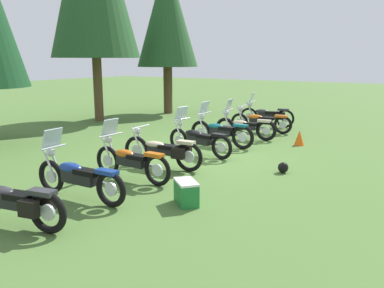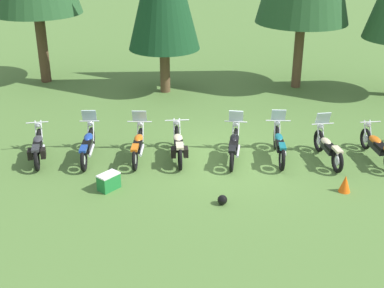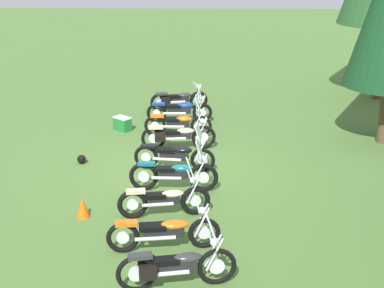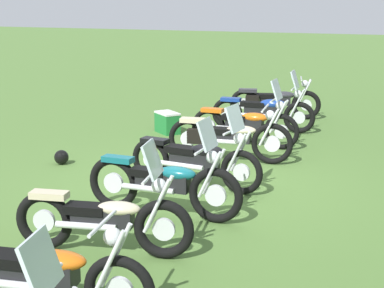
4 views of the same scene
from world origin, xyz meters
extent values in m
plane|color=#4C7033|center=(0.00, 0.00, 0.00)|extent=(80.00, 80.00, 0.00)
torus|color=black|center=(-5.99, 0.58, 0.35)|extent=(0.27, 0.71, 0.70)
cylinder|color=silver|center=(-5.99, 0.58, 0.35)|extent=(0.11, 0.27, 0.26)
torus|color=black|center=(-5.66, -0.87, 0.35)|extent=(0.27, 0.71, 0.70)
cylinder|color=silver|center=(-5.66, -0.87, 0.35)|extent=(0.11, 0.27, 0.26)
cube|color=black|center=(-5.82, -0.15, 0.45)|extent=(0.39, 0.77, 0.22)
ellipsoid|color=#2D2D33|center=(-5.87, 0.05, 0.58)|extent=(0.40, 0.57, 0.17)
cube|color=black|center=(-5.78, -0.35, 0.55)|extent=(0.37, 0.54, 0.10)
cube|color=#2D2D33|center=(-5.68, -0.80, 0.67)|extent=(0.30, 0.48, 0.08)
cylinder|color=silver|center=(-6.06, 0.50, 0.65)|extent=(0.12, 0.34, 0.65)
cylinder|color=silver|center=(-5.89, 0.54, 0.65)|extent=(0.12, 0.34, 0.65)
cylinder|color=silver|center=(-5.96, 0.44, 0.99)|extent=(0.66, 0.18, 0.04)
sphere|color=silver|center=(-5.98, 0.53, 0.87)|extent=(0.20, 0.20, 0.17)
cylinder|color=silver|center=(-5.65, -0.28, 0.37)|extent=(0.24, 0.74, 0.08)
cube|color=black|center=(-5.88, -0.72, 0.45)|extent=(0.21, 0.34, 0.26)
cube|color=black|center=(-5.53, -0.64, 0.45)|extent=(0.21, 0.34, 0.26)
torus|color=black|center=(-4.37, 0.73, 0.35)|extent=(0.15, 0.70, 0.69)
cylinder|color=silver|center=(-4.37, 0.73, 0.35)|extent=(0.06, 0.26, 0.26)
torus|color=black|center=(-4.28, -0.87, 0.35)|extent=(0.15, 0.70, 0.69)
cylinder|color=silver|center=(-4.28, -0.87, 0.35)|extent=(0.06, 0.26, 0.26)
cube|color=black|center=(-4.33, -0.07, 0.46)|extent=(0.26, 0.81, 0.26)
ellipsoid|color=navy|center=(-4.34, 0.15, 0.62)|extent=(0.30, 0.58, 0.20)
cube|color=black|center=(-4.31, -0.29, 0.59)|extent=(0.28, 0.54, 0.10)
cube|color=navy|center=(-4.29, -0.79, 0.67)|extent=(0.22, 0.45, 0.08)
cylinder|color=silver|center=(-4.45, 0.67, 0.64)|extent=(0.06, 0.34, 0.65)
cylinder|color=silver|center=(-4.29, 0.68, 0.64)|extent=(0.06, 0.34, 0.65)
cylinder|color=silver|center=(-4.36, 0.59, 0.98)|extent=(0.60, 0.07, 0.04)
sphere|color=silver|center=(-4.37, 0.68, 0.86)|extent=(0.18, 0.18, 0.17)
cylinder|color=silver|center=(-4.18, -0.24, 0.37)|extent=(0.12, 0.80, 0.08)
cube|color=silver|center=(-4.36, 0.61, 1.16)|extent=(0.45, 0.18, 0.39)
torus|color=black|center=(-2.80, 0.71, 0.35)|extent=(0.10, 0.70, 0.70)
cylinder|color=silver|center=(-2.80, 0.71, 0.35)|extent=(0.05, 0.27, 0.27)
torus|color=black|center=(-2.80, -0.79, 0.35)|extent=(0.10, 0.70, 0.70)
cylinder|color=silver|center=(-2.80, -0.79, 0.35)|extent=(0.05, 0.27, 0.27)
cube|color=black|center=(-2.80, -0.04, 0.46)|extent=(0.22, 0.74, 0.23)
ellipsoid|color=#D16014|center=(-2.80, 0.17, 0.60)|extent=(0.27, 0.53, 0.18)
cube|color=black|center=(-2.80, -0.25, 0.57)|extent=(0.25, 0.50, 0.10)
cube|color=#D16014|center=(-2.80, -0.71, 0.68)|extent=(0.20, 0.44, 0.08)
cylinder|color=silver|center=(-2.88, 0.65, 0.65)|extent=(0.05, 0.34, 0.65)
cylinder|color=silver|center=(-2.72, 0.65, 0.65)|extent=(0.05, 0.34, 0.65)
cylinder|color=silver|center=(-2.80, 0.57, 0.99)|extent=(0.76, 0.04, 0.04)
sphere|color=silver|center=(-2.80, 0.66, 0.87)|extent=(0.17, 0.17, 0.17)
cylinder|color=silver|center=(-2.67, -0.21, 0.37)|extent=(0.08, 0.74, 0.08)
cube|color=silver|center=(-2.80, 0.59, 1.17)|extent=(0.44, 0.15, 0.39)
torus|color=black|center=(-1.65, 0.80, 0.37)|extent=(0.18, 0.75, 0.74)
cylinder|color=silver|center=(-1.65, 0.80, 0.37)|extent=(0.08, 0.29, 0.29)
torus|color=black|center=(-1.49, -0.72, 0.37)|extent=(0.18, 0.75, 0.74)
cylinder|color=silver|center=(-1.49, -0.72, 0.37)|extent=(0.08, 0.29, 0.29)
cube|color=black|center=(-1.57, 0.04, 0.46)|extent=(0.31, 0.78, 0.21)
ellipsoid|color=beige|center=(-1.60, 0.25, 0.59)|extent=(0.34, 0.57, 0.16)
cube|color=black|center=(-1.55, -0.17, 0.56)|extent=(0.32, 0.53, 0.10)
cube|color=beige|center=(-1.50, -0.65, 0.72)|extent=(0.26, 0.46, 0.08)
cylinder|color=silver|center=(-1.73, 0.73, 0.67)|extent=(0.08, 0.34, 0.65)
cylinder|color=silver|center=(-1.56, 0.75, 0.67)|extent=(0.08, 0.34, 0.65)
cylinder|color=silver|center=(-1.64, 0.66, 1.01)|extent=(0.76, 0.12, 0.04)
sphere|color=silver|center=(-1.65, 0.75, 0.89)|extent=(0.19, 0.19, 0.17)
cylinder|color=silver|center=(-1.41, -0.11, 0.39)|extent=(0.16, 0.76, 0.08)
cube|color=black|center=(-1.69, -0.55, 0.47)|extent=(0.17, 0.33, 0.26)
cube|color=black|center=(-1.33, -0.51, 0.47)|extent=(0.17, 0.33, 0.26)
torus|color=black|center=(0.21, 0.79, 0.34)|extent=(0.18, 0.69, 0.69)
cylinder|color=silver|center=(0.21, 0.79, 0.34)|extent=(0.08, 0.27, 0.26)
torus|color=black|center=(0.02, -0.79, 0.34)|extent=(0.18, 0.69, 0.69)
cylinder|color=silver|center=(0.02, -0.79, 0.34)|extent=(0.08, 0.27, 0.26)
cube|color=black|center=(0.11, 0.00, 0.46)|extent=(0.32, 0.81, 0.25)
ellipsoid|color=black|center=(0.14, 0.22, 0.61)|extent=(0.35, 0.59, 0.20)
cube|color=black|center=(0.09, -0.22, 0.58)|extent=(0.33, 0.55, 0.10)
cube|color=black|center=(0.03, -0.71, 0.67)|extent=(0.26, 0.46, 0.08)
cylinder|color=silver|center=(0.12, 0.74, 0.64)|extent=(0.08, 0.34, 0.65)
cylinder|color=silver|center=(0.29, 0.72, 0.64)|extent=(0.08, 0.34, 0.65)
cylinder|color=silver|center=(0.19, 0.65, 0.98)|extent=(0.70, 0.12, 0.04)
sphere|color=silver|center=(0.20, 0.74, 0.86)|extent=(0.19, 0.19, 0.17)
cylinder|color=silver|center=(0.23, -0.19, 0.36)|extent=(0.17, 0.79, 0.08)
cube|color=silver|center=(0.20, 0.67, 1.16)|extent=(0.46, 0.20, 0.39)
torus|color=black|center=(1.51, 0.82, 0.38)|extent=(0.13, 0.76, 0.75)
cylinder|color=silver|center=(1.51, 0.82, 0.38)|extent=(0.06, 0.29, 0.29)
torus|color=black|center=(1.48, -0.70, 0.38)|extent=(0.13, 0.76, 0.75)
cylinder|color=silver|center=(1.48, -0.70, 0.38)|extent=(0.06, 0.29, 0.29)
cube|color=black|center=(1.49, 0.06, 0.48)|extent=(0.21, 0.76, 0.23)
ellipsoid|color=#14606B|center=(1.50, 0.27, 0.62)|extent=(0.26, 0.54, 0.18)
cube|color=black|center=(1.49, -0.15, 0.59)|extent=(0.24, 0.51, 0.10)
cube|color=#14606B|center=(1.48, -0.62, 0.73)|extent=(0.19, 0.44, 0.08)
cylinder|color=silver|center=(1.43, 0.76, 0.67)|extent=(0.05, 0.34, 0.65)
cylinder|color=silver|center=(1.58, 0.76, 0.67)|extent=(0.05, 0.34, 0.65)
cylinder|color=silver|center=(1.50, 0.68, 1.01)|extent=(0.77, 0.05, 0.04)
sphere|color=silver|center=(1.51, 0.77, 0.89)|extent=(0.17, 0.17, 0.17)
cylinder|color=silver|center=(1.61, -0.11, 0.40)|extent=(0.09, 0.76, 0.08)
cube|color=silver|center=(1.51, 0.70, 1.19)|extent=(0.44, 0.16, 0.39)
torus|color=black|center=(2.82, 0.65, 0.35)|extent=(0.24, 0.72, 0.71)
cylinder|color=silver|center=(2.82, 0.65, 0.35)|extent=(0.09, 0.27, 0.26)
torus|color=black|center=(3.07, -0.78, 0.35)|extent=(0.24, 0.72, 0.71)
cylinder|color=silver|center=(3.07, -0.78, 0.35)|extent=(0.09, 0.27, 0.26)
cube|color=black|center=(2.95, -0.07, 0.44)|extent=(0.32, 0.74, 0.20)
ellipsoid|color=beige|center=(2.91, 0.13, 0.57)|extent=(0.34, 0.55, 0.16)
cube|color=black|center=(2.98, -0.27, 0.54)|extent=(0.32, 0.51, 0.10)
cube|color=beige|center=(3.05, -0.71, 0.68)|extent=(0.26, 0.47, 0.08)
cylinder|color=silver|center=(2.76, 0.58, 0.65)|extent=(0.10, 0.34, 0.65)
cylinder|color=silver|center=(2.91, 0.60, 0.65)|extent=(0.10, 0.34, 0.65)
cylinder|color=silver|center=(2.85, 0.51, 0.99)|extent=(0.70, 0.15, 0.04)
sphere|color=silver|center=(2.83, 0.60, 0.87)|extent=(0.20, 0.20, 0.17)
cylinder|color=silver|center=(3.10, -0.20, 0.37)|extent=(0.20, 0.72, 0.08)
cube|color=silver|center=(2.84, 0.53, 1.17)|extent=(0.46, 0.22, 0.39)
torus|color=black|center=(4.34, 0.87, 0.34)|extent=(0.20, 0.69, 0.68)
cylinder|color=silver|center=(4.34, 0.87, 0.34)|extent=(0.09, 0.26, 0.26)
torus|color=black|center=(4.58, -0.79, 0.34)|extent=(0.20, 0.69, 0.68)
cylinder|color=silver|center=(4.58, -0.79, 0.34)|extent=(0.09, 0.26, 0.26)
cube|color=black|center=(4.46, 0.04, 0.44)|extent=(0.35, 0.85, 0.22)
ellipsoid|color=#D16014|center=(4.43, 0.26, 0.58)|extent=(0.38, 0.63, 0.17)
cube|color=black|center=(4.50, -0.19, 0.55)|extent=(0.35, 0.59, 0.10)
cube|color=#D16014|center=(4.57, -0.71, 0.66)|extent=(0.28, 0.47, 0.08)
cylinder|color=silver|center=(4.26, 0.79, 0.64)|extent=(0.09, 0.34, 0.65)
cylinder|color=silver|center=(4.44, 0.82, 0.64)|extent=(0.09, 0.34, 0.65)
cylinder|color=silver|center=(4.36, 0.73, 0.98)|extent=(0.65, 0.13, 0.04)
sphere|color=silver|center=(4.35, 0.82, 0.86)|extent=(0.19, 0.19, 0.17)
cylinder|color=silver|center=(4.64, -0.12, 0.36)|extent=(0.20, 0.83, 0.08)
torus|color=black|center=(5.67, 1.11, 0.37)|extent=(0.23, 0.75, 0.74)
cylinder|color=silver|center=(5.67, 1.11, 0.37)|extent=(0.11, 0.30, 0.29)
torus|color=black|center=(5.95, -0.35, 0.37)|extent=(0.23, 0.75, 0.74)
cylinder|color=silver|center=(5.95, -0.35, 0.37)|extent=(0.11, 0.30, 0.29)
cube|color=black|center=(5.81, 0.38, 0.47)|extent=(0.33, 0.76, 0.23)
ellipsoid|color=#2D2D33|center=(5.77, 0.58, 0.61)|extent=(0.34, 0.56, 0.18)
cube|color=black|center=(5.85, 0.18, 0.58)|extent=(0.32, 0.52, 0.10)
cube|color=#2D2D33|center=(5.94, -0.27, 0.73)|extent=(0.26, 0.47, 0.08)
cylinder|color=silver|center=(5.61, 1.03, 0.67)|extent=(0.11, 0.34, 0.65)
cylinder|color=silver|center=(5.75, 1.06, 0.67)|extent=(0.11, 0.34, 0.65)
cylinder|color=silver|center=(5.70, 0.97, 1.01)|extent=(0.77, 0.18, 0.04)
sphere|color=silver|center=(5.68, 1.06, 0.89)|extent=(0.20, 0.20, 0.17)
cylinder|color=silver|center=(5.96, 0.24, 0.39)|extent=(0.22, 0.74, 0.08)
cube|color=silver|center=(5.69, 0.99, 1.19)|extent=(0.46, 0.23, 0.39)
cube|color=black|center=(5.77, -0.18, 0.47)|extent=(0.20, 0.34, 0.26)
cube|color=black|center=(6.07, -0.13, 0.47)|extent=(0.20, 0.34, 0.26)
cylinder|color=#4C3823|center=(-7.82, 7.80, 1.50)|extent=(0.45, 0.45, 2.99)
cube|color=#1E7233|center=(-3.38, -1.95, 0.21)|extent=(0.63, 0.66, 0.42)
cube|color=silver|center=(-3.38, -1.95, 0.44)|extent=(0.65, 0.68, 0.04)
cone|color=#EA590F|center=(3.02, -1.95, 0.24)|extent=(0.32, 0.32, 0.48)
sphere|color=black|center=(-0.31, -2.69, 0.13)|extent=(0.26, 0.26, 0.26)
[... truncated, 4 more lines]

